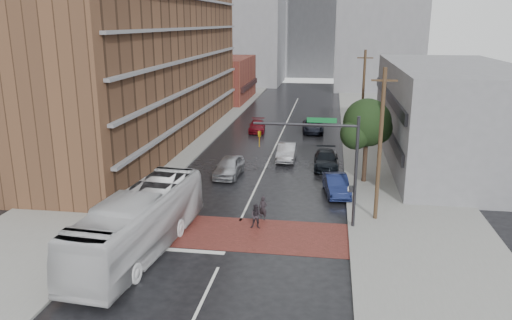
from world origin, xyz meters
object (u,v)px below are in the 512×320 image
(pedestrian_a, at_px, (263,208))
(car_travel_b, at_px, (287,152))
(car_parked_mid, at_px, (326,159))
(pedestrian_b, at_px, (256,216))
(transit_bus, at_px, (140,223))
(suv_travel, at_px, (313,126))
(car_travel_a, at_px, (229,167))
(car_travel_c, at_px, (257,126))
(car_parked_far, at_px, (330,158))
(car_parked_near, at_px, (336,185))

(pedestrian_a, height_order, car_travel_b, pedestrian_a)
(car_parked_mid, bearing_deg, pedestrian_b, -107.56)
(transit_bus, bearing_deg, pedestrian_a, 47.74)
(transit_bus, bearing_deg, car_parked_mid, 66.52)
(pedestrian_a, height_order, car_parked_mid, pedestrian_a)
(car_parked_mid, bearing_deg, suv_travel, 95.19)
(transit_bus, distance_m, car_travel_a, 15.11)
(car_travel_c, relative_size, car_parked_far, 1.23)
(car_parked_mid, bearing_deg, car_parked_far, 65.72)
(car_parked_mid, bearing_deg, car_travel_b, 149.68)
(pedestrian_a, relative_size, car_parked_far, 0.43)
(car_travel_a, distance_m, car_parked_near, 9.60)
(pedestrian_a, distance_m, car_parked_mid, 13.58)
(car_travel_b, bearing_deg, car_parked_near, -63.31)
(pedestrian_b, xyz_separation_m, car_parked_far, (4.52, 15.41, -0.17))
(pedestrian_b, bearing_deg, car_travel_a, 110.67)
(transit_bus, bearing_deg, car_travel_a, 87.09)
(car_travel_c, distance_m, car_parked_near, 23.33)
(suv_travel, relative_size, car_parked_mid, 1.00)
(transit_bus, bearing_deg, pedestrian_b, 40.38)
(car_travel_a, relative_size, car_parked_far, 1.32)
(pedestrian_a, relative_size, car_travel_c, 0.35)
(suv_travel, distance_m, car_parked_mid, 14.87)
(pedestrian_a, bearing_deg, car_parked_mid, 90.30)
(car_travel_c, bearing_deg, car_parked_near, -71.58)
(transit_bus, height_order, pedestrian_b, transit_bus)
(car_travel_b, distance_m, suv_travel, 12.88)
(car_travel_c, bearing_deg, car_travel_b, -74.02)
(transit_bus, xyz_separation_m, car_travel_a, (2.05, 14.94, -0.93))
(pedestrian_a, bearing_deg, car_parked_near, 67.33)
(pedestrian_a, bearing_deg, car_travel_a, 131.51)
(car_travel_b, height_order, car_parked_near, car_travel_b)
(car_parked_far, bearing_deg, car_travel_a, -152.32)
(transit_bus, relative_size, car_parked_far, 3.42)
(car_parked_mid, xyz_separation_m, car_parked_far, (0.39, 0.93, -0.12))
(pedestrian_b, xyz_separation_m, car_parked_near, (5.03, 7.27, -0.04))
(car_travel_a, bearing_deg, transit_bus, -94.89)
(pedestrian_a, distance_m, car_parked_far, 14.58)
(car_travel_b, relative_size, car_parked_near, 1.03)
(suv_travel, xyz_separation_m, car_parked_near, (2.66, -21.97, 0.04))
(car_parked_mid, height_order, car_parked_far, car_parked_mid)
(pedestrian_b, distance_m, suv_travel, 29.34)
(pedestrian_a, bearing_deg, transit_bus, -120.08)
(pedestrian_b, bearing_deg, transit_bus, -144.22)
(car_parked_near, distance_m, car_parked_far, 8.16)
(suv_travel, relative_size, car_parked_far, 1.39)
(suv_travel, bearing_deg, car_travel_c, -179.16)
(car_travel_a, height_order, car_travel_c, car_travel_a)
(car_travel_a, relative_size, car_travel_b, 1.04)
(pedestrian_b, bearing_deg, car_parked_far, 73.97)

